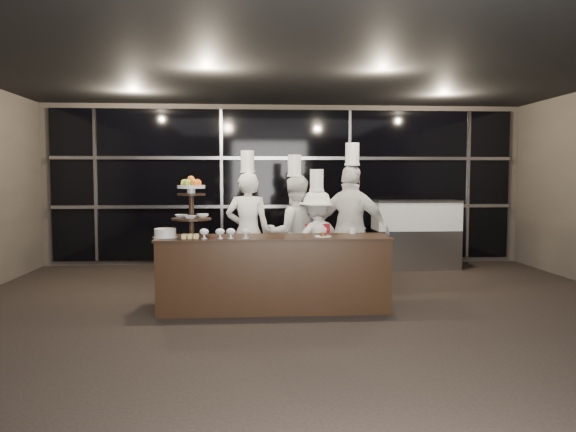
{
  "coord_description": "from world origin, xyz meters",
  "views": [
    {
      "loc": [
        -0.68,
        -5.59,
        1.65
      ],
      "look_at": [
        -0.19,
        1.59,
        1.15
      ],
      "focal_mm": 35.0,
      "sensor_mm": 36.0,
      "label": 1
    }
  ],
  "objects": [
    {
      "name": "room",
      "position": [
        0.0,
        0.0,
        1.5
      ],
      "size": [
        10.0,
        10.0,
        10.0
      ],
      "color": "black",
      "rests_on": "ground"
    },
    {
      "name": "chef_cup",
      "position": [
        0.64,
        1.54,
        0.96
      ],
      "size": [
        0.08,
        0.08,
        0.07
      ],
      "primitive_type": "cylinder",
      "color": "white",
      "rests_on": "buffet_counter"
    },
    {
      "name": "chef_b",
      "position": [
        -0.04,
        2.41,
        0.85
      ],
      "size": [
        0.88,
        0.72,
        1.97
      ],
      "color": "white",
      "rests_on": "ground"
    },
    {
      "name": "chef_d",
      "position": [
        0.73,
        2.08,
        0.92
      ],
      "size": [
        1.15,
        0.89,
        2.12
      ],
      "color": "silver",
      "rests_on": "ground"
    },
    {
      "name": "small_plate",
      "position": [
        0.21,
        1.19,
        0.94
      ],
      "size": [
        0.2,
        0.2,
        0.05
      ],
      "color": "white",
      "rests_on": "buffet_counter"
    },
    {
      "name": "pastry_squares",
      "position": [
        -1.39,
        1.12,
        0.95
      ],
      "size": [
        0.2,
        0.13,
        0.05
      ],
      "color": "#F6D078",
      "rests_on": "buffet_counter"
    },
    {
      "name": "window_wall",
      "position": [
        0.0,
        4.94,
        1.5
      ],
      "size": [
        8.6,
        0.1,
        2.8
      ],
      "color": "black",
      "rests_on": "ground"
    },
    {
      "name": "chef_c",
      "position": [
        0.26,
        2.27,
        0.74
      ],
      "size": [
        1.08,
        0.86,
        1.76
      ],
      "color": "white",
      "rests_on": "ground"
    },
    {
      "name": "display_case",
      "position": [
        2.31,
        4.3,
        0.69
      ],
      "size": [
        1.52,
        0.66,
        1.24
      ],
      "color": "#A5A5AA",
      "rests_on": "ground"
    },
    {
      "name": "layer_cake",
      "position": [
        -1.7,
        1.24,
        0.97
      ],
      "size": [
        0.3,
        0.3,
        0.11
      ],
      "color": "white",
      "rests_on": "buffet_counter"
    },
    {
      "name": "buffet_counter",
      "position": [
        -0.39,
        1.29,
        0.47
      ],
      "size": [
        2.84,
        0.74,
        0.92
      ],
      "color": "black",
      "rests_on": "ground"
    },
    {
      "name": "chef_a",
      "position": [
        -0.71,
        2.39,
        0.89
      ],
      "size": [
        0.67,
        0.48,
        2.02
      ],
      "color": "white",
      "rests_on": "ground"
    },
    {
      "name": "compotes",
      "position": [
        -0.98,
        1.07,
        1.0
      ],
      "size": [
        0.6,
        0.11,
        0.12
      ],
      "color": "silver",
      "rests_on": "buffet_counter"
    },
    {
      "name": "display_stand",
      "position": [
        -1.39,
        1.29,
        1.34
      ],
      "size": [
        0.48,
        0.48,
        0.74
      ],
      "color": "black",
      "rests_on": "buffet_counter"
    }
  ]
}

